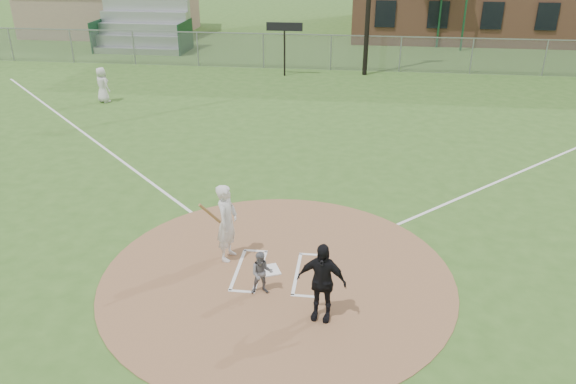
# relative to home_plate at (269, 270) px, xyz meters

# --- Properties ---
(ground) EXTENTS (140.00, 140.00, 0.00)m
(ground) POSITION_rel_home_plate_xyz_m (0.24, -0.17, -0.04)
(ground) COLOR #365F20
(ground) RESTS_ON ground
(dirt_circle) EXTENTS (8.40, 8.40, 0.02)m
(dirt_circle) POSITION_rel_home_plate_xyz_m (0.24, -0.17, -0.03)
(dirt_circle) COLOR #986B47
(dirt_circle) RESTS_ON ground
(home_plate) EXTENTS (0.66, 0.66, 0.03)m
(home_plate) POSITION_rel_home_plate_xyz_m (0.00, 0.00, 0.00)
(home_plate) COLOR white
(home_plate) RESTS_ON dirt_circle
(foul_line_first) EXTENTS (17.04, 17.04, 0.01)m
(foul_line_first) POSITION_rel_home_plate_xyz_m (9.24, 8.83, -0.03)
(foul_line_first) COLOR white
(foul_line_first) RESTS_ON ground
(foul_line_third) EXTENTS (17.04, 17.04, 0.01)m
(foul_line_third) POSITION_rel_home_plate_xyz_m (-8.76, 8.83, -0.03)
(foul_line_third) COLOR white
(foul_line_third) RESTS_ON ground
(catcher) EXTENTS (0.58, 0.49, 1.05)m
(catcher) POSITION_rel_home_plate_xyz_m (-0.01, -0.90, 0.51)
(catcher) COLOR slate
(catcher) RESTS_ON dirt_circle
(umpire) EXTENTS (1.10, 0.59, 1.79)m
(umpire) POSITION_rel_home_plate_xyz_m (1.38, -1.61, 0.88)
(umpire) COLOR black
(umpire) RESTS_ON dirt_circle
(ondeck_player) EXTENTS (0.97, 0.87, 1.66)m
(ondeck_player) POSITION_rel_home_plate_xyz_m (-10.15, 13.61, 0.79)
(ondeck_player) COLOR silver
(ondeck_player) RESTS_ON ground
(batters_boxes) EXTENTS (2.08, 1.88, 0.01)m
(batters_boxes) POSITION_rel_home_plate_xyz_m (0.24, -0.02, -0.01)
(batters_boxes) COLOR white
(batters_boxes) RESTS_ON dirt_circle
(batter_at_plate) EXTENTS (0.82, 1.05, 2.00)m
(batter_at_plate) POSITION_rel_home_plate_xyz_m (-1.10, 0.49, 0.99)
(batter_at_plate) COLOR silver
(batter_at_plate) RESTS_ON dirt_circle
(outfield_fence) EXTENTS (56.08, 0.08, 2.03)m
(outfield_fence) POSITION_rel_home_plate_xyz_m (0.24, 21.83, 0.98)
(outfield_fence) COLOR slate
(outfield_fence) RESTS_ON ground
(bleachers) EXTENTS (6.08, 3.20, 3.20)m
(bleachers) POSITION_rel_home_plate_xyz_m (-12.76, 26.03, 1.55)
(bleachers) COLOR #B7BABF
(bleachers) RESTS_ON ground
(clubhouse) EXTENTS (12.20, 8.71, 6.23)m
(clubhouse) POSITION_rel_home_plate_xyz_m (-17.76, 32.83, 2.35)
(clubhouse) COLOR tan
(clubhouse) RESTS_ON ground
(scoreboard_sign) EXTENTS (2.00, 0.10, 2.93)m
(scoreboard_sign) POSITION_rel_home_plate_xyz_m (-2.26, 20.03, 2.35)
(scoreboard_sign) COLOR black
(scoreboard_sign) RESTS_ON ground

